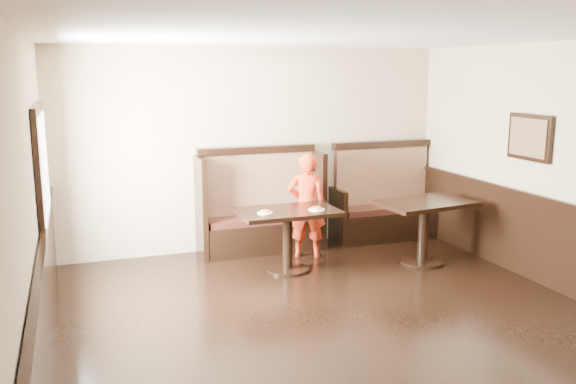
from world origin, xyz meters
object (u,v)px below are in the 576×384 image
booth_neighbor (384,206)px  table_neighbor (424,217)px  booth_main (260,213)px  table_main (288,224)px  child (307,206)px

booth_neighbor → table_neighbor: bearing=-95.7°
booth_main → table_neighbor: (1.82, -1.29, 0.09)m
booth_main → table_neighbor: bearing=-35.4°
booth_neighbor → table_main: size_ratio=1.33×
booth_main → booth_neighbor: (1.95, -0.00, -0.05)m
booth_main → booth_neighbor: 1.95m
table_main → booth_neighbor: bearing=27.4°
table_main → table_neighbor: 1.79m
booth_main → child: bearing=-46.6°
booth_neighbor → booth_main: bearing=179.9°
table_main → table_neighbor: size_ratio=0.96×
child → booth_neighbor: bearing=-137.6°
table_main → table_neighbor: bearing=-9.9°
child → table_main: bearing=70.2°
booth_neighbor → table_main: bearing=-152.3°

